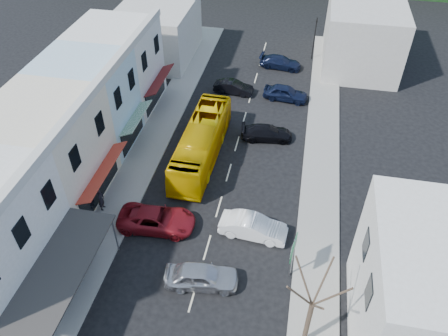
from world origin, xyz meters
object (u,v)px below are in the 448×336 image
direction_sign (292,258)px  traffic_signal (314,39)px  car_red (157,220)px  pedestrian_left (101,200)px  car_white (253,228)px  car_silver (202,277)px  bus (202,143)px  street_tree (312,305)px

direction_sign → traffic_signal: 31.03m
car_red → traffic_signal: (9.76, 28.69, 1.79)m
direction_sign → traffic_signal: size_ratio=0.71×
pedestrian_left → car_white: bearing=-95.0°
traffic_signal → car_silver: bearing=72.7°
direction_sign → traffic_signal: bearing=99.0°
car_silver → direction_sign: size_ratio=1.25×
car_silver → direction_sign: (5.48, 1.76, 1.07)m
car_white → car_red: size_ratio=0.96×
bus → car_red: 8.55m
car_red → traffic_signal: traffic_signal is taller
bus → car_red: (-1.33, -8.40, -0.85)m
pedestrian_left → bus: bearing=-41.7°
car_white → pedestrian_left: size_ratio=2.59×
car_white → direction_sign: direction_sign is taller
bus → pedestrian_left: bearing=-126.6°
car_white → bus: bearing=39.9°
direction_sign → car_white: bearing=143.2°
car_red → pedestrian_left: size_ratio=2.71×
bus → direction_sign: 13.65m
car_silver → bus: bearing=5.5°
street_tree → bus: bearing=122.4°
pedestrian_left → direction_sign: size_ratio=0.48×
car_red → direction_sign: (9.76, -2.34, 1.07)m
car_silver → traffic_signal: (5.48, 32.78, 1.79)m
bus → traffic_signal: traffic_signal is taller
car_white → pedestrian_left: bearing=93.3°
bus → car_silver: 12.87m
car_white → traffic_signal: size_ratio=0.88×
bus → car_red: bus is taller
bus → street_tree: bearing=-56.5°
car_white → street_tree: size_ratio=0.57×
car_white → pedestrian_left: 11.45m
car_white → direction_sign: 4.24m
car_silver → pedestrian_left: (-8.82, 4.91, 0.30)m
pedestrian_left → street_tree: street_tree is taller
bus → car_silver: size_ratio=2.64×
car_red → direction_sign: bearing=-106.7°
car_white → street_tree: (4.03, -7.37, 3.15)m
car_red → traffic_signal: bearing=-22.1°
direction_sign → pedestrian_left: bearing=176.6°
car_silver → car_white: same height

